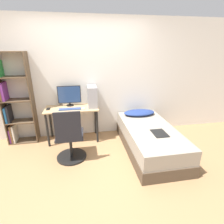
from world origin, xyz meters
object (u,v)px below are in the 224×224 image
bookshelf (13,102)px  bed (149,139)px  monitor (69,95)px  office_chair (70,141)px  keyboard (70,109)px  pc_tower (92,96)px

bookshelf → bed: bookshelf is taller
monitor → office_chair: bearing=-89.3°
office_chair → monitor: bearing=90.7°
office_chair → keyboard: 0.73m
bookshelf → bed: bearing=-16.7°
bookshelf → keyboard: 1.13m
monitor → pc_tower: 0.48m
bookshelf → bed: size_ratio=0.99×
bed → monitor: bearing=151.2°
monitor → keyboard: (0.01, -0.26, -0.22)m
office_chair → bookshelf: bearing=142.6°
office_chair → bed: office_chair is taller
bed → keyboard: bearing=159.3°
monitor → pc_tower: pc_tower is taller
monitor → keyboard: 0.34m
bookshelf → bed: (2.60, -0.78, -0.64)m
monitor → pc_tower: (0.47, -0.12, -0.01)m
office_chair → keyboard: (-0.00, 0.63, 0.36)m
keyboard → pc_tower: bearing=17.0°
pc_tower → bookshelf: bearing=177.3°
keyboard → bookshelf: bearing=169.0°
bed → pc_tower: (-1.03, 0.70, 0.71)m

